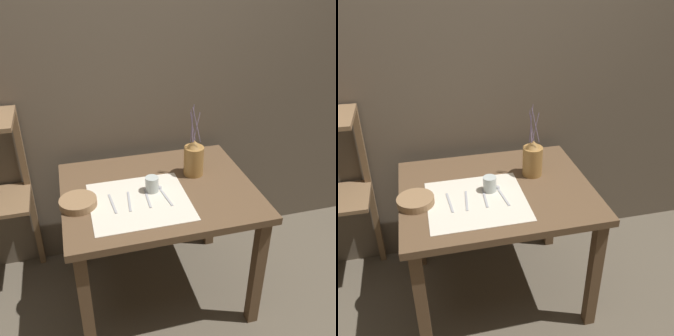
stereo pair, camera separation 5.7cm
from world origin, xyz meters
The scene contains 11 objects.
ground_plane centered at (0.00, 0.00, 0.00)m, with size 12.00×12.00×0.00m, color brown.
stone_wall_back centered at (0.00, 0.53, 1.20)m, with size 7.00×0.06×2.40m.
wooden_table centered at (0.00, 0.00, 0.65)m, with size 1.03×0.83×0.76m.
linen_cloth centered at (-0.12, -0.10, 0.76)m, with size 0.51×0.47×0.00m.
pitcher_with_flowers centered at (0.23, 0.10, 0.86)m, with size 0.11×0.11×0.42m.
wooden_bowl centered at (-0.43, -0.05, 0.78)m, with size 0.19×0.19×0.04m.
glass_tumbler_near centered at (-0.04, -0.02, 0.80)m, with size 0.07×0.07×0.08m.
knife_center centered at (-0.26, -0.08, 0.76)m, with size 0.02×0.18×0.00m.
fork_inner centered at (-0.18, -0.09, 0.76)m, with size 0.03×0.18×0.00m.
fork_outer centered at (-0.08, -0.08, 0.76)m, with size 0.02×0.18×0.00m.
spoon_outer centered at (0.01, -0.04, 0.77)m, with size 0.04×0.19×0.02m.
Camera 2 is at (-0.37, -1.76, 1.90)m, focal length 42.00 mm.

